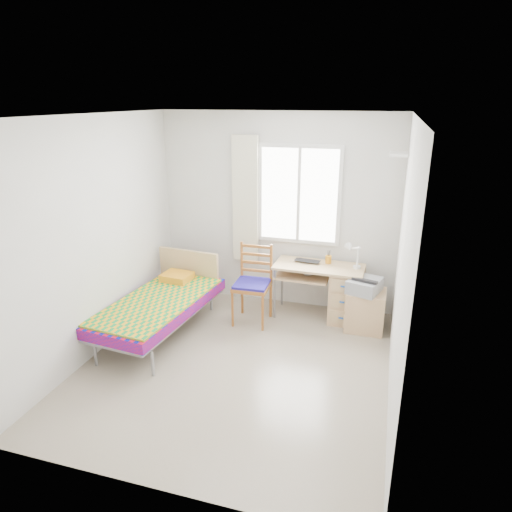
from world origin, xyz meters
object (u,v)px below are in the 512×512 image
Objects in this scene: bed at (161,303)px; chair at (254,279)px; cabinet at (365,310)px; printer at (365,285)px; desk at (341,291)px.

chair reaches higher than bed.
cabinet is at bearing 24.22° from bed.
chair is 1.44m from cabinet.
printer reaches higher than cabinet.
chair is 1.99× the size of cabinet.
chair is at bearing -173.00° from cabinet.
desk is 1.14m from chair.
cabinet is at bearing 4.45° from chair.
desk is 2.26× the size of cabinet.
desk is (2.06, 0.98, -0.00)m from bed.
printer is (0.29, -0.21, 0.21)m from desk.
bed is 1.18m from chair.
chair is (-1.07, -0.35, 0.18)m from desk.
printer is at bearing 3.68° from chair.
chair reaches higher than desk.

